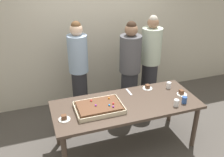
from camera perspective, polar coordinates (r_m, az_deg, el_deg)
name	(u,v)px	position (r m, az deg, el deg)	size (l,w,h in m)	color
ground_plane	(125,144)	(4.01, 3.00, -14.59)	(12.00, 12.00, 0.00)	#4C4742
interior_back_panel	(94,23)	(4.68, -3.97, 12.44)	(8.00, 0.12, 3.00)	beige
party_table	(126,108)	(3.61, 3.24, -6.74)	(2.07, 0.85, 0.74)	#47382D
sheet_cake	(99,107)	(3.42, -2.96, -6.50)	(0.64, 0.45, 0.10)	beige
plated_slice_near_left	(147,87)	(3.97, 8.01, -2.00)	(0.15, 0.15, 0.07)	white
plated_slice_near_right	(182,93)	(3.91, 15.42, -3.22)	(0.15, 0.15, 0.07)	white
plated_slice_far_left	(64,118)	(3.29, -10.73, -8.80)	(0.15, 0.15, 0.07)	white
drink_cup_nearest	(169,85)	(4.03, 12.68, -1.50)	(0.07, 0.07, 0.10)	white
drink_cup_middle	(184,100)	(3.69, 16.02, -4.69)	(0.07, 0.07, 0.10)	#2D5199
drink_cup_far_end	(176,103)	(3.60, 14.30, -5.36)	(0.07, 0.07, 0.10)	white
cake_server_utensil	(129,92)	(3.85, 3.84, -3.05)	(0.03, 0.20, 0.01)	silver
person_serving_front	(130,68)	(4.34, 4.06, 2.34)	(0.36, 0.36, 1.68)	#28282D
person_green_shirt_behind	(150,61)	(4.61, 8.64, 3.84)	(0.36, 0.36, 1.71)	#28282D
person_striped_tie_right	(79,69)	(4.28, -7.52, 2.17)	(0.33, 0.33, 1.70)	#28282D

